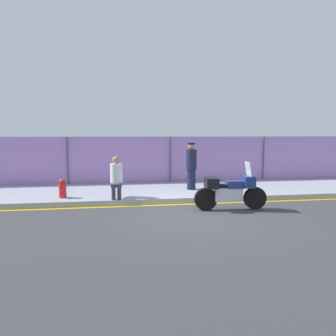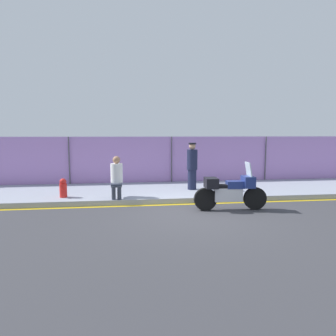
{
  "view_description": "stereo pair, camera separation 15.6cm",
  "coord_description": "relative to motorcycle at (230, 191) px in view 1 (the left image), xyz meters",
  "views": [
    {
      "loc": [
        -2.0,
        -8.1,
        2.27
      ],
      "look_at": [
        -0.61,
        1.33,
        1.18
      ],
      "focal_mm": 32.0,
      "sensor_mm": 36.0,
      "label": 1
    },
    {
      "loc": [
        -1.85,
        -8.12,
        2.27
      ],
      "look_at": [
        -0.61,
        1.33,
        1.18
      ],
      "focal_mm": 32.0,
      "sensor_mm": 36.0,
      "label": 2
    }
  ],
  "objects": [
    {
      "name": "officer_standing",
      "position": [
        -0.62,
        2.51,
        0.5
      ],
      "size": [
        0.4,
        0.4,
        1.76
      ],
      "color": "#191E38",
      "rests_on": "sidewalk"
    },
    {
      "name": "storefront_fence",
      "position": [
        -1.13,
        4.53,
        0.5
      ],
      "size": [
        30.56,
        0.17,
        2.15
      ],
      "color": "#AD7FC6",
      "rests_on": "ground_plane"
    },
    {
      "name": "sidewalk",
      "position": [
        -1.13,
        2.71,
        -0.49
      ],
      "size": [
        32.17,
        3.46,
        0.18
      ],
      "color": "#8E93A3",
      "rests_on": "ground_plane"
    },
    {
      "name": "person_seated_on_curb",
      "position": [
        -3.39,
        1.46,
        0.35
      ],
      "size": [
        0.4,
        0.71,
        1.37
      ],
      "color": "#2D3342",
      "rests_on": "sidewalk"
    },
    {
      "name": "fire_hydrant",
      "position": [
        -5.15,
        1.67,
        -0.09
      ],
      "size": [
        0.24,
        0.3,
        0.63
      ],
      "color": "red",
      "rests_on": "sidewalk"
    },
    {
      "name": "ground_plane",
      "position": [
        -1.13,
        -0.34,
        -0.58
      ],
      "size": [
        120.0,
        120.0,
        0.0
      ],
      "primitive_type": "plane",
      "color": "#38383D"
    },
    {
      "name": "curb_paint_stripe",
      "position": [
        -1.13,
        0.89,
        -0.57
      ],
      "size": [
        32.17,
        0.18,
        0.01
      ],
      "color": "gold",
      "rests_on": "ground_plane"
    },
    {
      "name": "motorcycle",
      "position": [
        0.0,
        0.0,
        0.0
      ],
      "size": [
        2.2,
        0.57,
        1.44
      ],
      "rotation": [
        0.0,
        0.0,
        -0.06
      ],
      "color": "black",
      "rests_on": "ground_plane"
    }
  ]
}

